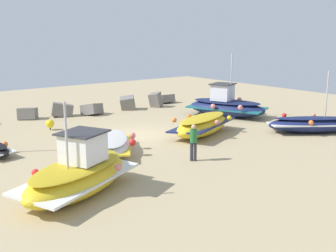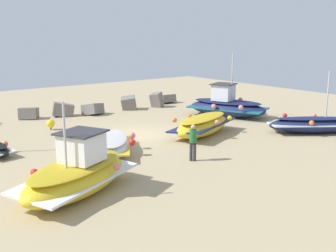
# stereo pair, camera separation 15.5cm
# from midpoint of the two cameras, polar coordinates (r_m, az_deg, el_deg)

# --- Properties ---
(ground_plane) EXTENTS (46.30, 46.30, 0.00)m
(ground_plane) POSITION_cam_midpoint_polar(r_m,az_deg,el_deg) (23.55, -4.08, -1.24)
(ground_plane) COLOR tan
(fishing_boat_0) EXTENTS (5.31, 3.69, 1.21)m
(fishing_boat_0) POSITION_cam_midpoint_polar(r_m,az_deg,el_deg) (23.48, 4.51, 0.17)
(fishing_boat_0) COLOR gold
(fishing_boat_0) RESTS_ON ground_plane
(fishing_boat_1) EXTENTS (4.12, 5.85, 4.30)m
(fishing_boat_1) POSITION_cam_midpoint_polar(r_m,az_deg,el_deg) (28.98, 7.75, 2.75)
(fishing_boat_1) COLOR navy
(fishing_boat_1) RESTS_ON ground_plane
(fishing_boat_2) EXTENTS (5.13, 4.33, 3.61)m
(fishing_boat_2) POSITION_cam_midpoint_polar(r_m,az_deg,el_deg) (25.33, 18.83, 0.26)
(fishing_boat_2) COLOR navy
(fishing_boat_2) RESTS_ON ground_plane
(fishing_boat_4) EXTENTS (5.45, 4.07, 3.47)m
(fishing_boat_4) POSITION_cam_midpoint_polar(r_m,az_deg,el_deg) (15.21, -12.36, -6.43)
(fishing_boat_4) COLOR gold
(fishing_boat_4) RESTS_ON ground_plane
(fishing_boat_5) EXTENTS (3.57, 4.32, 0.90)m
(fishing_boat_5) POSITION_cam_midpoint_polar(r_m,az_deg,el_deg) (20.12, -7.78, -2.46)
(fishing_boat_5) COLOR white
(fishing_boat_5) RESTS_ON ground_plane
(person_walking) EXTENTS (0.32, 0.32, 1.66)m
(person_walking) POSITION_cam_midpoint_polar(r_m,az_deg,el_deg) (18.63, 3.25, -1.92)
(person_walking) COLOR #2D2D38
(person_walking) RESTS_ON ground_plane
(breakwater_rocks) EXTENTS (17.26, 2.75, 1.34)m
(breakwater_rocks) POSITION_cam_midpoint_polar(r_m,az_deg,el_deg) (30.25, -10.60, 2.48)
(breakwater_rocks) COLOR #4C5156
(breakwater_rocks) RESTS_ON ground_plane
(mooring_buoy_0) EXTENTS (0.49, 0.49, 0.62)m
(mooring_buoy_0) POSITION_cam_midpoint_polar(r_m,az_deg,el_deg) (25.63, -15.92, 0.30)
(mooring_buoy_0) COLOR #3F3F42
(mooring_buoy_0) RESTS_ON ground_plane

